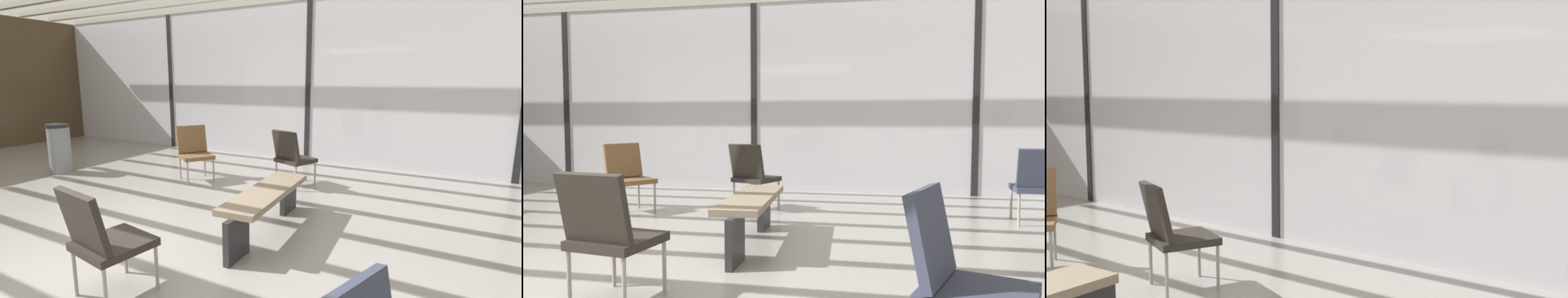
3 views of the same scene
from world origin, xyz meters
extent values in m
cube|color=silver|center=(0.00, 5.20, 1.55)|extent=(14.00, 0.08, 3.09)
cube|color=black|center=(-3.50, 5.20, 1.55)|extent=(0.10, 0.12, 3.09)
cube|color=black|center=(0.00, 5.20, 1.55)|extent=(0.10, 0.12, 3.09)
sphere|color=#9D9DA0|center=(-4.73, 11.54, 2.02)|extent=(2.22, 2.22, 2.22)
sphere|color=black|center=(-2.20, 9.69, 2.32)|extent=(0.28, 0.28, 0.28)
sphere|color=black|center=(-1.30, 9.69, 2.32)|extent=(0.28, 0.28, 0.28)
sphere|color=black|center=(-0.40, 9.69, 2.32)|extent=(0.28, 0.28, 0.28)
sphere|color=black|center=(0.50, 9.69, 2.32)|extent=(0.28, 0.28, 0.28)
sphere|color=black|center=(1.40, 9.69, 2.32)|extent=(0.28, 0.28, 0.28)
cube|color=#28231E|center=(0.49, 3.43, 0.40)|extent=(0.62, 0.62, 0.06)
cube|color=#28231E|center=(0.41, 3.23, 0.65)|extent=(0.50, 0.31, 0.44)
cylinder|color=gray|center=(0.77, 3.55, 0.18)|extent=(0.03, 0.03, 0.37)
cylinder|color=gray|center=(0.37, 3.70, 0.18)|extent=(0.03, 0.03, 0.37)
cylinder|color=gray|center=(0.61, 3.16, 0.18)|extent=(0.03, 0.03, 0.37)
cylinder|color=gray|center=(0.22, 3.31, 0.18)|extent=(0.03, 0.03, 0.37)
cylinder|color=gray|center=(-0.73, 2.98, 0.18)|extent=(0.03, 0.03, 0.37)
cylinder|color=gray|center=(-1.08, 3.22, 0.18)|extent=(0.03, 0.03, 0.37)
camera|label=1|loc=(2.59, -1.59, 1.61)|focal=25.00mm
camera|label=2|loc=(2.11, -2.75, 1.20)|focal=33.70mm
camera|label=3|loc=(4.24, 0.22, 1.62)|focal=42.04mm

